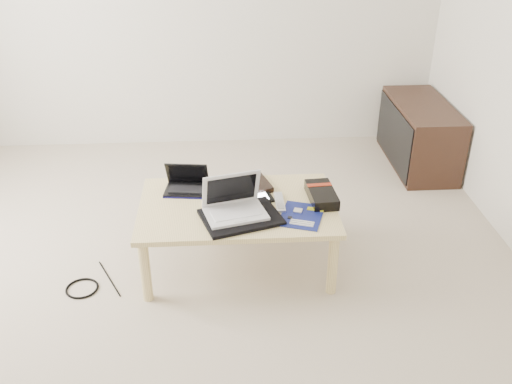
{
  "coord_description": "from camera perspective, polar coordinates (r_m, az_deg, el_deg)",
  "views": [
    {
      "loc": [
        0.25,
        -2.57,
        2.01
      ],
      "look_at": [
        0.42,
        0.19,
        0.48
      ],
      "focal_mm": 40.0,
      "sensor_mm": 36.0,
      "label": 1
    }
  ],
  "objects": [
    {
      "name": "neoprene_sleeve",
      "position": [
        3.06,
        -1.51,
        -2.53
      ],
      "size": [
        0.48,
        0.41,
        0.02
      ],
      "primitive_type": "cube",
      "rotation": [
        0.0,
        0.0,
        0.31
      ],
      "color": "black",
      "rests_on": "coffee_table"
    },
    {
      "name": "netbook",
      "position": [
        3.35,
        -6.94,
        0.73
      ],
      "size": [
        0.27,
        0.21,
        0.17
      ],
      "color": "black",
      "rests_on": "coffee_table"
    },
    {
      "name": "cable_coil",
      "position": [
        3.2,
        -4.11,
        -1.21
      ],
      "size": [
        0.1,
        0.1,
        0.01
      ],
      "primitive_type": "torus",
      "rotation": [
        0.0,
        0.0,
        -0.06
      ],
      "color": "black",
      "rests_on": "coffee_table"
    },
    {
      "name": "tablet",
      "position": [
        3.27,
        -0.74,
        -0.42
      ],
      "size": [
        0.29,
        0.25,
        0.01
      ],
      "color": "black",
      "rests_on": "coffee_table"
    },
    {
      "name": "floor_cable_trail",
      "position": [
        3.39,
        -14.45,
        -8.37
      ],
      "size": [
        0.18,
        0.33,
        0.01
      ],
      "primitive_type": "cylinder",
      "rotation": [
        1.57,
        0.0,
        0.48
      ],
      "color": "black",
      "rests_on": "ground"
    },
    {
      "name": "media_cabinet",
      "position": [
        4.64,
        15.93,
        5.55
      ],
      "size": [
        0.41,
        0.9,
        0.5
      ],
      "color": "#382117",
      "rests_on": "ground"
    },
    {
      "name": "white_laptop",
      "position": [
        3.06,
        -2.2,
        -1.31
      ],
      "size": [
        0.36,
        0.3,
        0.22
      ],
      "color": "silver",
      "rests_on": "neoprene_sleeve"
    },
    {
      "name": "motherboard",
      "position": [
        3.1,
        4.6,
        -2.36
      ],
      "size": [
        0.29,
        0.33,
        0.01
      ],
      "color": "#0D1457",
      "rests_on": "coffee_table"
    },
    {
      "name": "coffee_table",
      "position": [
        3.22,
        -1.86,
        -2.02
      ],
      "size": [
        1.1,
        0.7,
        0.4
      ],
      "color": "#E2CB88",
      "rests_on": "ground"
    },
    {
      "name": "gpu_box",
      "position": [
        3.25,
        6.57,
        -0.27
      ],
      "size": [
        0.16,
        0.29,
        0.06
      ],
      "color": "black",
      "rests_on": "coffee_table"
    },
    {
      "name": "remote",
      "position": [
        3.2,
        2.37,
        -1.02
      ],
      "size": [
        0.05,
        0.21,
        0.02
      ],
      "color": "silver",
      "rests_on": "coffee_table"
    },
    {
      "name": "book",
      "position": [
        3.37,
        -1.42,
        0.73
      ],
      "size": [
        0.37,
        0.33,
        0.03
      ],
      "color": "black",
      "rests_on": "coffee_table"
    },
    {
      "name": "ground",
      "position": [
        3.27,
        -7.29,
        -9.23
      ],
      "size": [
        4.0,
        4.0,
        0.0
      ],
      "primitive_type": "plane",
      "color": "beige",
      "rests_on": "ground"
    },
    {
      "name": "floor_cable_coil",
      "position": [
        3.36,
        -17.0,
        -9.2
      ],
      "size": [
        0.19,
        0.19,
        0.01
      ],
      "primitive_type": "torus",
      "rotation": [
        0.0,
        0.0,
        0.04
      ],
      "color": "black",
      "rests_on": "ground"
    }
  ]
}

